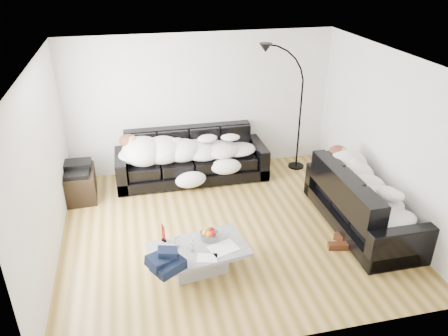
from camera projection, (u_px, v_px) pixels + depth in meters
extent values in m
plane|color=olive|center=(228.00, 228.00, 6.79)|extent=(5.00, 5.00, 0.00)
cube|color=silver|center=(201.00, 103.00, 8.17)|extent=(5.00, 0.02, 2.60)
cube|color=silver|center=(43.00, 170.00, 5.72)|extent=(0.02, 4.50, 2.60)
cube|color=silver|center=(387.00, 137.00, 6.70)|extent=(0.02, 4.50, 2.60)
plane|color=white|center=(229.00, 61.00, 5.63)|extent=(5.00, 5.00, 0.00)
cube|color=black|center=(192.00, 156.00, 8.08)|extent=(2.77, 0.96, 0.90)
cube|color=black|center=(364.00, 200.00, 6.67)|extent=(0.97, 2.26, 0.92)
ellipsoid|color=#0F5F6A|center=(341.00, 165.00, 7.15)|extent=(0.42, 0.38, 0.20)
cube|color=#939699|center=(199.00, 259.00, 5.82)|extent=(1.36, 0.92, 0.37)
cylinder|color=white|center=(209.00, 234.00, 5.90)|extent=(0.30, 0.30, 0.15)
cylinder|color=white|center=(178.00, 241.00, 5.73)|extent=(0.08, 0.08, 0.17)
cylinder|color=white|center=(176.00, 244.00, 5.68)|extent=(0.09, 0.09, 0.17)
cylinder|color=white|center=(192.00, 246.00, 5.65)|extent=(0.08, 0.08, 0.17)
cylinder|color=maroon|center=(163.00, 232.00, 5.83)|extent=(0.05, 0.05, 0.26)
cylinder|color=maroon|center=(164.00, 234.00, 5.81)|extent=(0.06, 0.06, 0.24)
cube|color=silver|center=(223.00, 248.00, 5.73)|extent=(0.43, 0.38, 0.01)
cube|color=silver|center=(207.00, 258.00, 5.55)|extent=(0.30, 0.24, 0.01)
cube|color=black|center=(80.00, 184.00, 7.52)|extent=(0.54, 0.77, 0.51)
cube|color=black|center=(77.00, 168.00, 7.38)|extent=(0.45, 0.35, 0.13)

